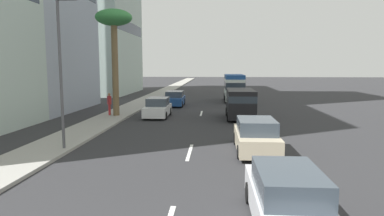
# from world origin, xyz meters

# --- Properties ---
(ground_plane) EXTENTS (198.00, 198.00, 0.00)m
(ground_plane) POSITION_xyz_m (31.50, 0.00, 0.00)
(ground_plane) COLOR #2D2D30
(sidewalk_right) EXTENTS (162.00, 2.69, 0.15)m
(sidewalk_right) POSITION_xyz_m (31.50, 7.17, 0.07)
(sidewalk_right) COLOR #9E9B93
(sidewalk_right) RESTS_ON ground_plane
(lane_stripe_mid) EXTENTS (3.20, 0.16, 0.01)m
(lane_stripe_mid) POSITION_xyz_m (12.71, 0.00, 0.01)
(lane_stripe_mid) COLOR silver
(lane_stripe_mid) RESTS_ON ground_plane
(lane_stripe_far) EXTENTS (3.20, 0.16, 0.01)m
(lane_stripe_far) POSITION_xyz_m (26.48, 0.00, 0.01)
(lane_stripe_far) COLOR silver
(lane_stripe_far) RESTS_ON ground_plane
(car_lead) EXTENTS (4.19, 1.87, 1.59)m
(car_lead) POSITION_xyz_m (24.10, 3.50, 0.75)
(car_lead) COLOR white
(car_lead) RESTS_ON ground_plane
(minibus_second) EXTENTS (6.51, 2.29, 3.19)m
(minibus_second) POSITION_xyz_m (37.09, -3.45, 1.74)
(minibus_second) COLOR silver
(minibus_second) RESTS_ON ground_plane
(car_third) EXTENTS (4.67, 1.96, 1.65)m
(car_third) POSITION_xyz_m (13.05, -3.23, 0.78)
(car_third) COLOR beige
(car_third) RESTS_ON ground_plane
(van_fourth) EXTENTS (4.99, 2.22, 2.34)m
(van_fourth) POSITION_xyz_m (23.69, -3.23, 1.34)
(van_fourth) COLOR black
(van_fourth) RESTS_ON ground_plane
(car_fifth) EXTENTS (4.53, 1.94, 1.54)m
(car_fifth) POSITION_xyz_m (32.24, 3.07, 0.74)
(car_fifth) COLOR #1E478C
(car_fifth) RESTS_ON ground_plane
(car_sixth) EXTENTS (4.67, 1.79, 1.60)m
(car_sixth) POSITION_xyz_m (5.15, -3.09, 0.76)
(car_sixth) COLOR silver
(car_sixth) RESTS_ON ground_plane
(pedestrian_near_lamp) EXTENTS (0.38, 0.38, 1.83)m
(pedestrian_near_lamp) POSITION_xyz_m (23.94, 7.51, 1.17)
(pedestrian_near_lamp) COLOR red
(pedestrian_near_lamp) RESTS_ON sidewalk_right
(palm_tree) EXTENTS (2.91, 2.91, 8.55)m
(palm_tree) POSITION_xyz_m (23.79, 6.91, 7.43)
(palm_tree) COLOR brown
(palm_tree) RESTS_ON sidewalk_right
(street_lamp) EXTENTS (0.24, 0.97, 7.35)m
(street_lamp) POSITION_xyz_m (12.51, 6.12, 4.64)
(street_lamp) COLOR #4C4C51
(street_lamp) RESTS_ON sidewalk_right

